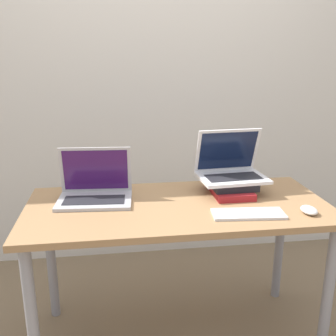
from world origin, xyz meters
name	(u,v)px	position (x,y,z in m)	size (l,w,h in m)	color
wall_back	(155,66)	(0.00, 1.29, 1.35)	(8.00, 0.05, 2.70)	silver
desk	(178,221)	(0.00, 0.33, 0.65)	(1.43, 0.66, 0.74)	#9E754C
laptop_left	(95,190)	(-0.39, 0.44, 0.79)	(0.37, 0.27, 0.25)	#B2B2B7
book_stack	(231,187)	(0.29, 0.44, 0.78)	(0.22, 0.27, 0.07)	maroon
laptop_on_books	(231,168)	(0.30, 0.48, 0.86)	(0.35, 0.27, 0.25)	silver
wireless_keyboard	(248,214)	(0.29, 0.15, 0.75)	(0.33, 0.15, 0.01)	silver
mouse	(309,210)	(0.56, 0.14, 0.76)	(0.07, 0.10, 0.03)	white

